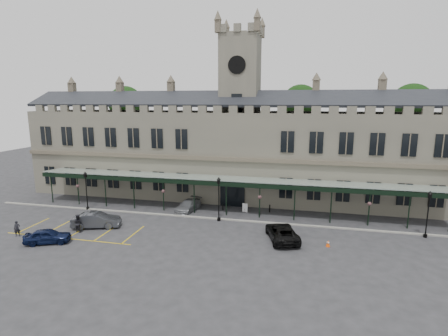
% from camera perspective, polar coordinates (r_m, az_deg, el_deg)
% --- Properties ---
extents(ground, '(140.00, 140.00, 0.00)m').
position_cam_1_polar(ground, '(35.79, -2.17, -11.30)').
color(ground, '#2C2C2F').
extents(station_building, '(60.00, 10.36, 17.30)m').
position_cam_1_polar(station_building, '(49.16, 2.56, 2.70)').
color(station_building, '#5C594D').
rests_on(station_building, ground).
extents(clock_tower, '(5.60, 5.60, 24.80)m').
position_cam_1_polar(clock_tower, '(48.73, 2.65, 10.46)').
color(clock_tower, '#5C594D').
rests_on(clock_tower, ground).
extents(canopy, '(50.00, 4.10, 4.30)m').
position_cam_1_polar(canopy, '(41.88, 0.44, -4.46)').
color(canopy, '#8C9E93').
rests_on(canopy, ground).
extents(kerb, '(60.00, 0.40, 0.12)m').
position_cam_1_polar(kerb, '(40.76, -0.16, -8.36)').
color(kerb, gray).
rests_on(kerb, ground).
extents(parking_markings, '(16.00, 6.00, 0.01)m').
position_cam_1_polar(parking_markings, '(40.31, -22.66, -9.56)').
color(parking_markings, gold).
rests_on(parking_markings, ground).
extents(tree_behind_left, '(6.00, 6.00, 16.00)m').
position_cam_1_polar(tree_behind_left, '(64.68, -15.71, 9.95)').
color(tree_behind_left, '#332314').
rests_on(tree_behind_left, ground).
extents(tree_behind_mid, '(6.00, 6.00, 16.00)m').
position_cam_1_polar(tree_behind_mid, '(56.97, 12.36, 10.01)').
color(tree_behind_mid, '#332314').
rests_on(tree_behind_mid, ground).
extents(tree_behind_right, '(6.00, 6.00, 16.00)m').
position_cam_1_polar(tree_behind_right, '(59.01, 28.28, 8.99)').
color(tree_behind_right, '#332314').
rests_on(tree_behind_right, ground).
extents(lamp_post_left, '(0.46, 0.46, 4.90)m').
position_cam_1_polar(lamp_post_left, '(46.90, -21.59, -2.92)').
color(lamp_post_left, black).
rests_on(lamp_post_left, ground).
extents(lamp_post_mid, '(0.49, 0.49, 5.15)m').
position_cam_1_polar(lamp_post_mid, '(39.54, -0.86, -4.43)').
color(lamp_post_mid, black).
rests_on(lamp_post_mid, ground).
extents(lamp_post_right, '(0.46, 0.46, 4.85)m').
position_cam_1_polar(lamp_post_right, '(40.35, 30.37, -5.93)').
color(lamp_post_right, black).
rests_on(lamp_post_right, ground).
extents(traffic_cone, '(0.39, 0.39, 0.62)m').
position_cam_1_polar(traffic_cone, '(35.08, 16.62, -11.71)').
color(traffic_cone, '#F44D07').
rests_on(traffic_cone, ground).
extents(sign_board, '(0.65, 0.14, 1.11)m').
position_cam_1_polar(sign_board, '(43.34, 3.44, -6.51)').
color(sign_board, black).
rests_on(sign_board, ground).
extents(bollard_left, '(0.15, 0.15, 0.82)m').
position_cam_1_polar(bollard_left, '(44.09, -0.19, -6.36)').
color(bollard_left, black).
rests_on(bollard_left, ground).
extents(bollard_right, '(0.17, 0.17, 0.96)m').
position_cam_1_polar(bollard_right, '(43.50, 7.46, -6.60)').
color(bollard_right, black).
rests_on(bollard_right, ground).
extents(car_left_a, '(4.53, 3.17, 1.43)m').
position_cam_1_polar(car_left_a, '(38.24, -26.85, -9.89)').
color(car_left_a, '#0C1434').
rests_on(car_left_a, ground).
extents(car_left_b, '(5.37, 3.26, 1.67)m').
position_cam_1_polar(car_left_b, '(40.60, -20.12, -7.98)').
color(car_left_b, '#36383E').
rests_on(car_left_b, ground).
extents(car_taxi, '(2.67, 4.85, 1.33)m').
position_cam_1_polar(car_taxi, '(44.01, -5.86, -6.10)').
color(car_taxi, gray).
rests_on(car_taxi, ground).
extents(car_van, '(4.08, 6.06, 1.54)m').
position_cam_1_polar(car_van, '(35.46, 9.45, -10.33)').
color(car_van, black).
rests_on(car_van, ground).
extents(person_a, '(0.71, 0.66, 1.62)m').
position_cam_1_polar(person_a, '(41.47, -30.70, -8.52)').
color(person_a, black).
rests_on(person_a, ground).
extents(person_b, '(0.94, 0.75, 1.87)m').
position_cam_1_polar(person_b, '(39.98, -22.73, -8.32)').
color(person_b, black).
rests_on(person_b, ground).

